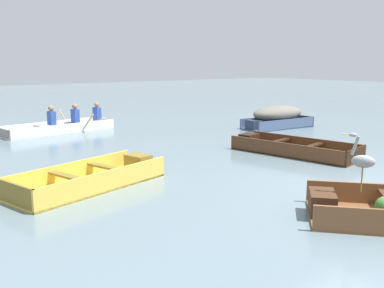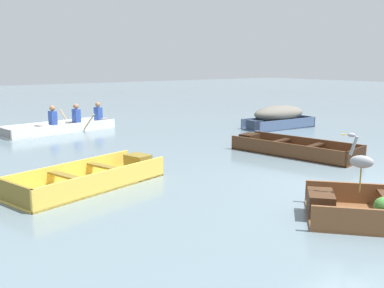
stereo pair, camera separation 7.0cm
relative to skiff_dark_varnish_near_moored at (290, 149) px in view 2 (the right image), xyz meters
name	(u,v)px [view 2 (the right image)]	position (x,y,z in m)	size (l,w,h in m)	color
ground_plane	(370,190)	(-1.25, -2.92, -0.12)	(80.00, 80.00, 0.00)	slate
skiff_dark_varnish_near_moored	(290,149)	(0.00, 0.00, 0.00)	(1.64, 3.23, 0.35)	#4C2D19
skiff_slate_blue_mid_moored	(278,116)	(2.91, 3.03, 0.31)	(2.59, 1.16, 0.78)	#475B7F
skiff_yellow_far_moored	(94,178)	(-5.06, 0.26, 0.02)	(3.04, 1.76, 0.39)	#E5BC47
rowboat_white_with_crew	(66,125)	(-3.18, 6.74, 0.07)	(3.70, 2.24, 0.88)	white
heron_on_dinghy	(361,160)	(-2.71, -3.59, 0.75)	(0.28, 0.44, 0.84)	olive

